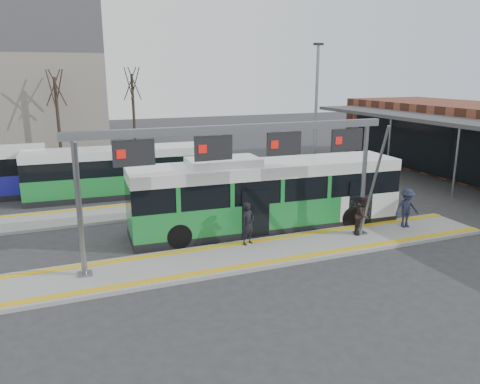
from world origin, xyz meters
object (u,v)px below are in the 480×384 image
(hero_bus, at_px, (266,196))
(gantry, at_px, (242,152))
(passenger_a, at_px, (248,223))
(passenger_c, at_px, (407,208))
(passenger_b, at_px, (362,215))

(hero_bus, bearing_deg, gantry, -127.50)
(passenger_a, bearing_deg, passenger_c, -29.08)
(passenger_a, distance_m, passenger_c, 7.87)
(passenger_b, bearing_deg, passenger_c, -31.18)
(hero_bus, height_order, passenger_b, hero_bus)
(gantry, distance_m, hero_bus, 4.51)
(passenger_a, bearing_deg, gantry, -151.95)
(passenger_b, bearing_deg, passenger_a, 140.92)
(gantry, relative_size, hero_bus, 1.00)
(gantry, distance_m, passenger_c, 9.01)
(passenger_a, bearing_deg, hero_bus, 24.63)
(hero_bus, height_order, passenger_a, hero_bus)
(hero_bus, distance_m, passenger_b, 4.52)
(passenger_c, bearing_deg, passenger_a, -178.35)
(gantry, bearing_deg, passenger_c, 0.19)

